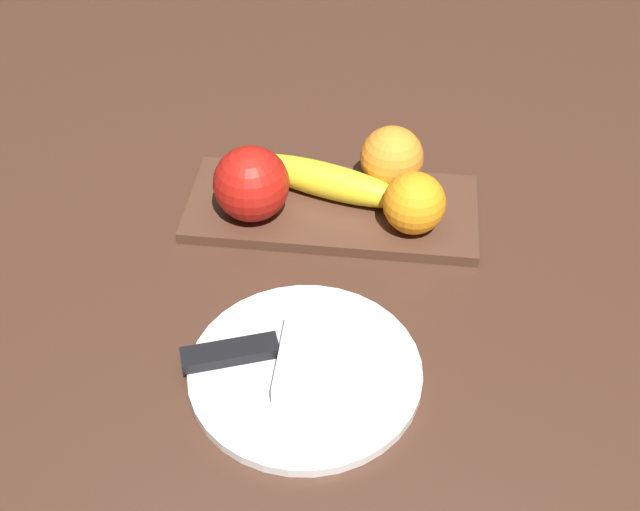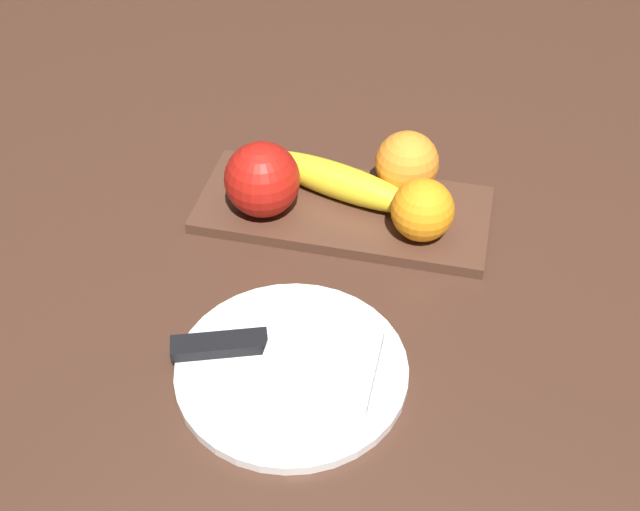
% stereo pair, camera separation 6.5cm
% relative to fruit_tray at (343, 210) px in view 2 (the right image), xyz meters
% --- Properties ---
extents(ground_plane, '(2.40, 2.40, 0.00)m').
position_rel_fruit_tray_xyz_m(ground_plane, '(0.05, -0.02, -0.01)').
color(ground_plane, '#42281D').
extents(fruit_tray, '(0.32, 0.14, 0.01)m').
position_rel_fruit_tray_xyz_m(fruit_tray, '(0.00, 0.00, 0.00)').
color(fruit_tray, '#4E3022').
rests_on(fruit_tray, ground_plane).
extents(apple, '(0.08, 0.08, 0.08)m').
position_rel_fruit_tray_xyz_m(apple, '(-0.08, -0.03, 0.05)').
color(apple, '#B61811').
rests_on(apple, fruit_tray).
extents(banana, '(0.20, 0.09, 0.04)m').
position_rel_fruit_tray_xyz_m(banana, '(-0.01, 0.02, 0.03)').
color(banana, yellow).
rests_on(banana, fruit_tray).
extents(orange_near_apple, '(0.07, 0.07, 0.07)m').
position_rel_fruit_tray_xyz_m(orange_near_apple, '(0.06, 0.05, 0.04)').
color(orange_near_apple, orange).
rests_on(orange_near_apple, fruit_tray).
extents(orange_near_banana, '(0.07, 0.07, 0.07)m').
position_rel_fruit_tray_xyz_m(orange_near_banana, '(0.09, -0.03, 0.04)').
color(orange_near_banana, orange).
rests_on(orange_near_banana, fruit_tray).
extents(dinner_plate, '(0.21, 0.21, 0.01)m').
position_rel_fruit_tray_xyz_m(dinner_plate, '(-0.00, -0.23, -0.00)').
color(dinner_plate, white).
rests_on(dinner_plate, ground_plane).
extents(folded_napkin, '(0.10, 0.09, 0.02)m').
position_rel_fruit_tray_xyz_m(folded_napkin, '(0.03, -0.23, 0.01)').
color(folded_napkin, white).
rests_on(folded_napkin, dinner_plate).
extents(knife, '(0.18, 0.08, 0.01)m').
position_rel_fruit_tray_xyz_m(knife, '(-0.06, -0.22, 0.01)').
color(knife, silver).
rests_on(knife, dinner_plate).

